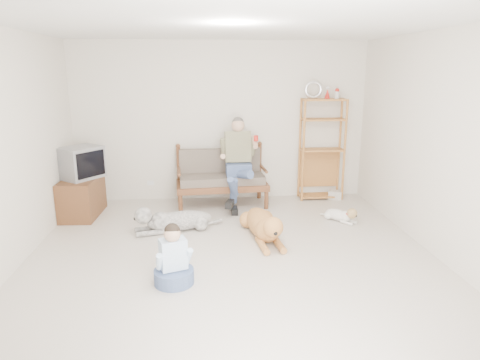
{
  "coord_description": "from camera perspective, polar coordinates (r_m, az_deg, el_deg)",
  "views": [
    {
      "loc": [
        -0.33,
        -4.61,
        2.25
      ],
      "look_at": [
        0.17,
        1.0,
        0.77
      ],
      "focal_mm": 32.0,
      "sensor_mm": 36.0,
      "label": 1
    }
  ],
  "objects": [
    {
      "name": "floor",
      "position": [
        5.14,
        -0.93,
        -11.27
      ],
      "size": [
        5.5,
        5.5,
        0.0
      ],
      "primitive_type": "plane",
      "color": "beige",
      "rests_on": "ground"
    },
    {
      "name": "ceiling",
      "position": [
        4.64,
        -1.07,
        20.28
      ],
      "size": [
        5.5,
        5.5,
        0.0
      ],
      "primitive_type": "plane",
      "rotation": [
        3.14,
        0.0,
        0.0
      ],
      "color": "white",
      "rests_on": "ground"
    },
    {
      "name": "wall_back",
      "position": [
        7.42,
        -2.53,
        7.73
      ],
      "size": [
        5.0,
        0.0,
        5.0
      ],
      "primitive_type": "plane",
      "rotation": [
        1.57,
        0.0,
        0.0
      ],
      "color": "beige",
      "rests_on": "ground"
    },
    {
      "name": "wall_front",
      "position": [
        2.09,
        4.53,
        -10.85
      ],
      "size": [
        5.0,
        0.0,
        5.0
      ],
      "primitive_type": "plane",
      "rotation": [
        -1.57,
        0.0,
        0.0
      ],
      "color": "beige",
      "rests_on": "ground"
    },
    {
      "name": "wall_right",
      "position": [
        5.48,
        26.15,
        3.75
      ],
      "size": [
        0.0,
        5.5,
        5.5
      ],
      "primitive_type": "plane",
      "rotation": [
        1.57,
        0.0,
        -1.57
      ],
      "color": "beige",
      "rests_on": "ground"
    },
    {
      "name": "loveseat",
      "position": [
        7.19,
        -2.48,
        0.5
      ],
      "size": [
        1.54,
        0.8,
        0.95
      ],
      "rotation": [
        0.0,
        0.0,
        0.07
      ],
      "color": "brown",
      "rests_on": "ground"
    },
    {
      "name": "man",
      "position": [
        6.93,
        -0.33,
        1.61
      ],
      "size": [
        0.56,
        0.8,
        1.3
      ],
      "color": "#44537E",
      "rests_on": "loveseat"
    },
    {
      "name": "etagere",
      "position": [
        7.57,
        10.85,
        4.17
      ],
      "size": [
        0.78,
        0.34,
        2.05
      ],
      "color": "#C07D3C",
      "rests_on": "ground"
    },
    {
      "name": "book_stack",
      "position": [
        7.77,
        12.57,
        -1.93
      ],
      "size": [
        0.27,
        0.24,
        0.15
      ],
      "primitive_type": "cube",
      "rotation": [
        0.0,
        0.0,
        -0.4
      ],
      "color": "silver",
      "rests_on": "ground"
    },
    {
      "name": "tv_stand",
      "position": [
        7.11,
        -20.36,
        -2.15
      ],
      "size": [
        0.55,
        0.93,
        0.6
      ],
      "rotation": [
        0.0,
        0.0,
        -0.05
      ],
      "color": "brown",
      "rests_on": "ground"
    },
    {
      "name": "crt_tv",
      "position": [
        7.01,
        -20.42,
        2.2
      ],
      "size": [
        0.73,
        0.75,
        0.49
      ],
      "rotation": [
        0.0,
        0.0,
        -0.67
      ],
      "color": "gray",
      "rests_on": "tv_stand"
    },
    {
      "name": "wall_outlet",
      "position": [
        7.65,
        -11.83,
        -0.38
      ],
      "size": [
        0.12,
        0.02,
        0.08
      ],
      "primitive_type": "cube",
      "color": "silver",
      "rests_on": "ground"
    },
    {
      "name": "golden_retriever",
      "position": [
        5.84,
        3.21,
        -6.04
      ],
      "size": [
        0.48,
        1.49,
        0.45
      ],
      "rotation": [
        0.0,
        0.0,
        0.11
      ],
      "color": "#BF7842",
      "rests_on": "ground"
    },
    {
      "name": "shaggy_dog",
      "position": [
        6.16,
        -9.1,
        -5.32
      ],
      "size": [
        1.31,
        0.53,
        0.4
      ],
      "rotation": [
        0.0,
        0.0,
        -1.33
      ],
      "color": "white",
      "rests_on": "ground"
    },
    {
      "name": "terrier",
      "position": [
        6.64,
        13.47,
        -4.56
      ],
      "size": [
        0.47,
        0.54,
        0.25
      ],
      "rotation": [
        0.0,
        0.0,
        0.67
      ],
      "color": "silver",
      "rests_on": "ground"
    },
    {
      "name": "child",
      "position": [
        4.7,
        -8.87,
        -10.75
      ],
      "size": [
        0.43,
        0.43,
        0.68
      ],
      "rotation": [
        0.0,
        0.0,
        0.34
      ],
      "color": "#44537E",
      "rests_on": "ground"
    }
  ]
}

